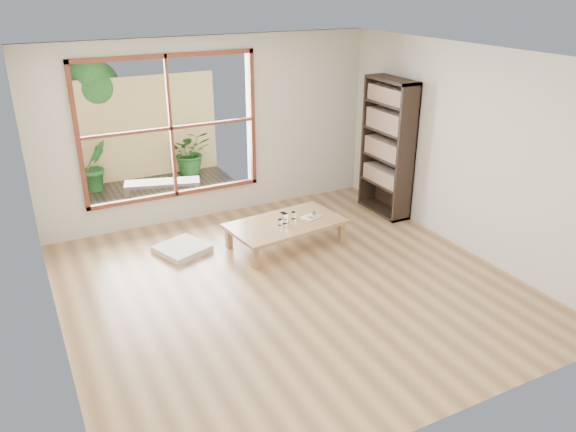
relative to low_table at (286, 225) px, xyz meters
name	(u,v)px	position (x,y,z in m)	size (l,w,h in m)	color
ground	(290,285)	(-0.45, -0.98, -0.29)	(5.00, 5.00, 0.00)	tan
low_table	(286,225)	(0.00, 0.00, 0.00)	(1.59, 1.01, 0.33)	tan
floor_cushion	(182,249)	(-1.31, 0.43, -0.25)	(0.58, 0.58, 0.08)	beige
bookshelf	(388,148)	(1.87, 0.36, 0.72)	(0.32, 0.91, 2.02)	black
glass_tall	(285,218)	(-0.03, -0.03, 0.11)	(0.08, 0.08, 0.14)	silver
glass_mid	(293,215)	(0.15, 0.06, 0.09)	(0.07, 0.07, 0.09)	silver
glass_short	(282,216)	(0.01, 0.12, 0.09)	(0.07, 0.07, 0.09)	silver
glass_small	(280,222)	(-0.11, -0.05, 0.08)	(0.06, 0.06, 0.08)	silver
food_tray	(312,216)	(0.39, -0.01, 0.06)	(0.29, 0.25, 0.08)	white
deck	(158,196)	(-1.05, 2.58, -0.29)	(2.80, 2.00, 0.05)	#332B25
garden_bench	(163,185)	(-1.06, 2.16, 0.04)	(1.20, 0.64, 0.36)	black
bamboo_fence	(138,129)	(-1.05, 3.58, 0.61)	(2.80, 0.06, 1.80)	#DCBC70
shrub_right	(191,152)	(-0.20, 3.38, 0.14)	(0.73, 0.63, 0.81)	#2E6726
shrub_left	(95,166)	(-1.88, 3.27, 0.16)	(0.47, 0.38, 0.85)	#2E6726
garden_tree	(88,87)	(-1.73, 3.88, 1.34)	(1.04, 0.85, 2.22)	#4C3D2D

